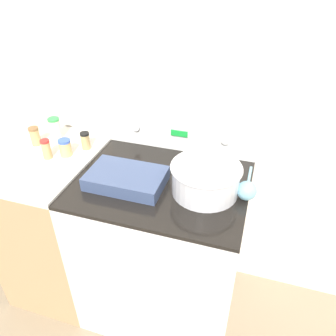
# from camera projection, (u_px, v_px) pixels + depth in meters

# --- Properties ---
(kitchen_wall) EXTENTS (8.00, 0.05, 2.50)m
(kitchen_wall) POSITION_uv_depth(u_px,v_px,m) (185.00, 87.00, 1.66)
(kitchen_wall) COLOR beige
(kitchen_wall) RESTS_ON ground_plane
(stove_range) EXTENTS (0.81, 0.70, 0.92)m
(stove_range) POSITION_uv_depth(u_px,v_px,m) (164.00, 247.00, 1.81)
(stove_range) COLOR silver
(stove_range) RESTS_ON ground_plane
(control_panel) EXTENTS (0.81, 0.07, 0.20)m
(control_panel) POSITION_uv_depth(u_px,v_px,m) (181.00, 132.00, 1.74)
(control_panel) COLOR silver
(control_panel) RESTS_ON stove_range
(side_counter) EXTENTS (0.49, 0.67, 0.93)m
(side_counter) POSITION_uv_depth(u_px,v_px,m) (61.00, 222.00, 1.97)
(side_counter) COLOR tan
(side_counter) RESTS_ON ground_plane
(mixing_bowl) EXTENTS (0.31, 0.31, 0.14)m
(mixing_bowl) POSITION_uv_depth(u_px,v_px,m) (206.00, 177.00, 1.44)
(mixing_bowl) COLOR silver
(mixing_bowl) RESTS_ON stove_range
(casserole_dish) EXTENTS (0.35, 0.23, 0.06)m
(casserole_dish) POSITION_uv_depth(u_px,v_px,m) (126.00, 178.00, 1.51)
(casserole_dish) COLOR #38476B
(casserole_dish) RESTS_ON stove_range
(ladle) EXTENTS (0.09, 0.29, 0.09)m
(ladle) POSITION_uv_depth(u_px,v_px,m) (247.00, 190.00, 1.42)
(ladle) COLOR #7AB2C6
(ladle) RESTS_ON stove_range
(spice_jar_black_cap) EXTENTS (0.05, 0.05, 0.09)m
(spice_jar_black_cap) POSITION_uv_depth(u_px,v_px,m) (85.00, 141.00, 1.75)
(spice_jar_black_cap) COLOR tan
(spice_jar_black_cap) RESTS_ON side_counter
(spice_jar_blue_cap) EXTENTS (0.06, 0.06, 0.09)m
(spice_jar_blue_cap) POSITION_uv_depth(u_px,v_px,m) (65.00, 148.00, 1.69)
(spice_jar_blue_cap) COLOR tan
(spice_jar_blue_cap) RESTS_ON side_counter
(spice_jar_red_cap) EXTENTS (0.05, 0.05, 0.10)m
(spice_jar_red_cap) POSITION_uv_depth(u_px,v_px,m) (46.00, 149.00, 1.67)
(spice_jar_red_cap) COLOR tan
(spice_jar_red_cap) RESTS_ON side_counter
(spice_jar_green_cap) EXTENTS (0.06, 0.06, 0.13)m
(spice_jar_green_cap) POSITION_uv_depth(u_px,v_px,m) (55.00, 129.00, 1.83)
(spice_jar_green_cap) COLOR beige
(spice_jar_green_cap) RESTS_ON side_counter
(spice_jar_brown_cap) EXTENTS (0.05, 0.05, 0.10)m
(spice_jar_brown_cap) POSITION_uv_depth(u_px,v_px,m) (35.00, 136.00, 1.78)
(spice_jar_brown_cap) COLOR tan
(spice_jar_brown_cap) RESTS_ON side_counter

